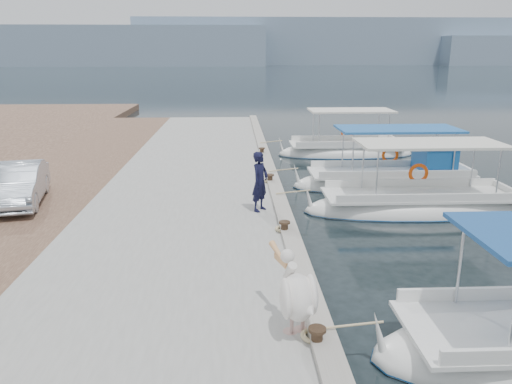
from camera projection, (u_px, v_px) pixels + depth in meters
ground at (306, 278)px, 11.23m from camera, size 400.00×400.00×0.00m
concrete_quay at (190, 204)px, 15.84m from camera, size 6.00×40.00×0.50m
quay_curb at (277, 193)px, 15.88m from camera, size 0.44×40.00×0.12m
cobblestone_strip at (30, 206)px, 15.63m from camera, size 4.00×40.00×0.50m
distant_hills at (309, 46)px, 204.28m from camera, size 330.00×60.00×18.00m
fishing_caique_c at (419, 208)px, 15.88m from camera, size 7.36×2.22×2.83m
fishing_caique_d at (392, 182)px, 18.79m from camera, size 7.34×2.28×2.83m
fishing_caique_e at (345, 153)px, 24.61m from camera, size 6.66×2.29×2.83m
mooring_bollards at (284, 226)px, 12.47m from camera, size 0.28×20.28×0.33m
pelican at (297, 294)px, 7.99m from camera, size 0.80×1.64×1.27m
fisherman at (260, 182)px, 14.14m from camera, size 0.69×0.75×1.72m
parked_car at (19, 184)px, 14.86m from camera, size 2.01×3.85×1.21m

